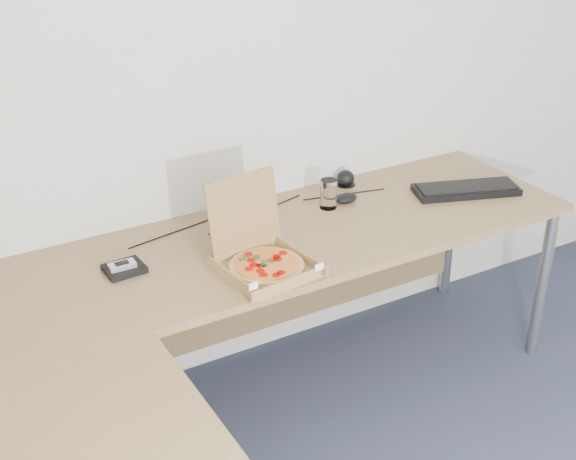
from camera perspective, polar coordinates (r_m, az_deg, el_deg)
desk at (r=2.46m, az=-4.01°, el=-7.26°), size 2.50×2.20×0.73m
pizza_box at (r=2.70m, az=-1.73°, el=-2.23°), size 0.28×0.33×0.29m
drinking_glass at (r=3.14m, az=2.93°, el=2.61°), size 0.07×0.07×0.12m
keyboard at (r=3.37m, az=12.70°, el=2.84°), size 0.46×0.29×0.03m
mouse at (r=3.21m, az=4.20°, el=2.31°), size 0.11×0.09×0.04m
wallet at (r=2.76m, az=-11.71°, el=-2.75°), size 0.14×0.12×0.02m
phone at (r=2.74m, az=-11.87°, el=-2.51°), size 0.09×0.05×0.02m
dome_speaker at (r=3.36m, az=4.17°, el=3.82°), size 0.08×0.08×0.07m
cable_bundle at (r=3.10m, az=-2.31°, el=1.17°), size 0.54×0.11×0.01m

